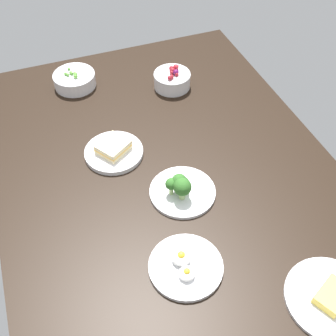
% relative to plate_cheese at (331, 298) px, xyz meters
% --- Properties ---
extents(dining_table, '(1.42, 1.02, 0.04)m').
position_rel_plate_cheese_xyz_m(dining_table, '(0.52, 0.22, -0.03)').
color(dining_table, black).
rests_on(dining_table, ground).
extents(plate_cheese, '(0.22, 0.22, 0.03)m').
position_rel_plate_cheese_xyz_m(plate_cheese, '(0.00, 0.00, 0.00)').
color(plate_cheese, silver).
rests_on(plate_cheese, dining_table).
extents(plate_sandwich, '(0.18, 0.18, 0.05)m').
position_rel_plate_cheese_xyz_m(plate_sandwich, '(0.65, 0.35, 0.01)').
color(plate_sandwich, silver).
rests_on(plate_sandwich, dining_table).
extents(bowl_berries, '(0.14, 0.14, 0.08)m').
position_rel_plate_cheese_xyz_m(bowl_berries, '(0.92, 0.05, 0.02)').
color(bowl_berries, silver).
rests_on(bowl_berries, dining_table).
extents(plate_eggs, '(0.19, 0.19, 0.05)m').
position_rel_plate_cheese_xyz_m(plate_eggs, '(0.20, 0.29, 0.00)').
color(plate_eggs, silver).
rests_on(plate_eggs, dining_table).
extents(plate_broccoli, '(0.19, 0.19, 0.08)m').
position_rel_plate_cheese_xyz_m(plate_broccoli, '(0.43, 0.21, 0.02)').
color(plate_broccoli, silver).
rests_on(plate_broccoli, dining_table).
extents(bowl_peas, '(0.15, 0.15, 0.06)m').
position_rel_plate_cheese_xyz_m(bowl_peas, '(1.05, 0.39, 0.02)').
color(bowl_peas, silver).
rests_on(bowl_peas, dining_table).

